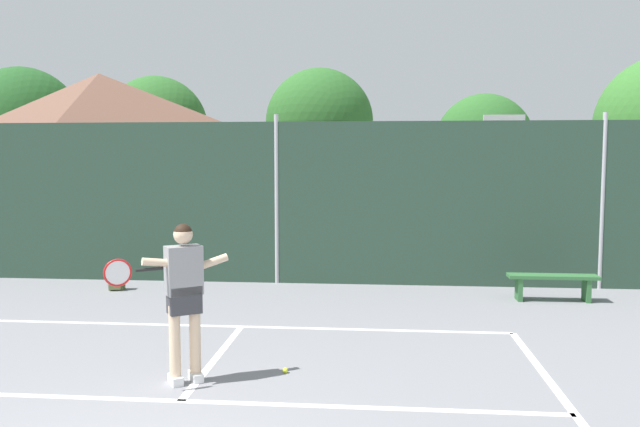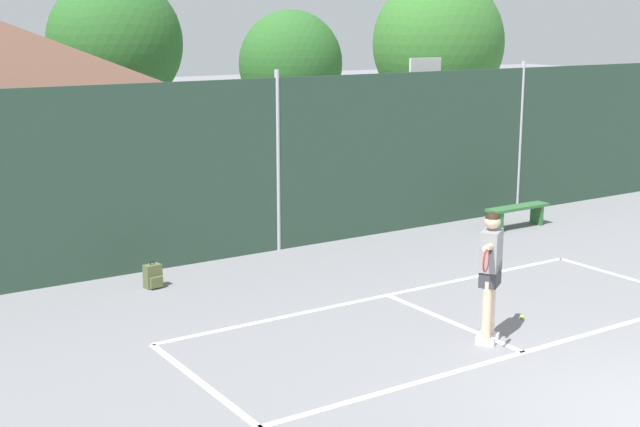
{
  "view_description": "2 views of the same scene",
  "coord_description": "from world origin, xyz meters",
  "px_view_note": "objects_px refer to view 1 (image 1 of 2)",
  "views": [
    {
      "loc": [
        2.09,
        -3.96,
        2.6
      ],
      "look_at": [
        1.13,
        6.45,
        1.68
      ],
      "focal_mm": 35.67,
      "sensor_mm": 36.0,
      "label": 1
    },
    {
      "loc": [
        -8.43,
        -5.38,
        4.39
      ],
      "look_at": [
        -0.09,
        7.37,
        1.04
      ],
      "focal_mm": 49.34,
      "sensor_mm": 36.0,
      "label": 2
    }
  ],
  "objects_px": {
    "basketball_hoop": "(502,171)",
    "tennis_player": "(183,288)",
    "courtside_bench": "(553,281)",
    "backpack_olive": "(117,280)",
    "tennis_ball": "(285,370)"
  },
  "relations": [
    {
      "from": "basketball_hoop",
      "to": "backpack_olive",
      "type": "distance_m",
      "value": 8.55
    },
    {
      "from": "basketball_hoop",
      "to": "tennis_player",
      "type": "relative_size",
      "value": 1.91
    },
    {
      "from": "courtside_bench",
      "to": "basketball_hoop",
      "type": "bearing_deg",
      "value": 98.79
    },
    {
      "from": "basketball_hoop",
      "to": "tennis_player",
      "type": "xyz_separation_m",
      "value": [
        -4.98,
        -7.48,
        -1.2
      ]
    },
    {
      "from": "basketball_hoop",
      "to": "courtside_bench",
      "type": "bearing_deg",
      "value": -81.21
    },
    {
      "from": "tennis_player",
      "to": "backpack_olive",
      "type": "bearing_deg",
      "value": 120.46
    },
    {
      "from": "basketball_hoop",
      "to": "tennis_player",
      "type": "bearing_deg",
      "value": -123.68
    },
    {
      "from": "backpack_olive",
      "to": "courtside_bench",
      "type": "bearing_deg",
      "value": -1.39
    },
    {
      "from": "basketball_hoop",
      "to": "tennis_player",
      "type": "height_order",
      "value": "basketball_hoop"
    },
    {
      "from": "basketball_hoop",
      "to": "backpack_olive",
      "type": "xyz_separation_m",
      "value": [
        -7.89,
        -2.53,
        -2.12
      ]
    },
    {
      "from": "tennis_player",
      "to": "backpack_olive",
      "type": "relative_size",
      "value": 4.01
    },
    {
      "from": "tennis_player",
      "to": "courtside_bench",
      "type": "height_order",
      "value": "tennis_player"
    },
    {
      "from": "basketball_hoop",
      "to": "courtside_bench",
      "type": "height_order",
      "value": "basketball_hoop"
    },
    {
      "from": "backpack_olive",
      "to": "courtside_bench",
      "type": "height_order",
      "value": "courtside_bench"
    },
    {
      "from": "tennis_ball",
      "to": "courtside_bench",
      "type": "bearing_deg",
      "value": 45.15
    }
  ]
}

